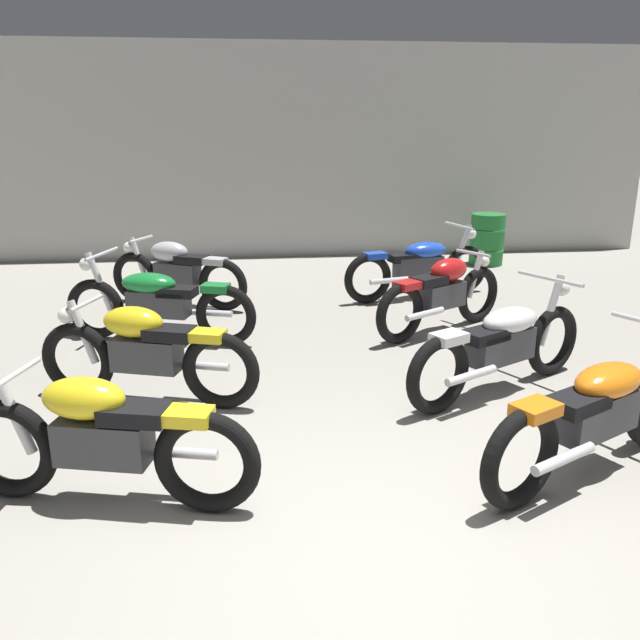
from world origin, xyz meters
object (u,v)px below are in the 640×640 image
(motorcycle_right_row_2, at_px, (442,293))
(oil_drum, at_px, (487,239))
(motorcycle_left_row_2, at_px, (158,302))
(motorcycle_right_row_1, at_px, (502,344))
(motorcycle_left_row_3, at_px, (177,272))
(motorcycle_left_row_1, at_px, (146,351))
(motorcycle_left_row_0, at_px, (102,437))
(motorcycle_right_row_0, at_px, (597,411))
(motorcycle_right_row_3, at_px, (419,265))

(motorcycle_right_row_2, bearing_deg, oil_drum, 62.56)
(motorcycle_right_row_2, relative_size, oil_drum, 2.05)
(motorcycle_left_row_2, distance_m, motorcycle_right_row_1, 3.62)
(motorcycle_left_row_3, bearing_deg, motorcycle_left_row_1, -89.32)
(motorcycle_right_row_1, height_order, motorcycle_right_row_2, motorcycle_right_row_1)
(motorcycle_right_row_1, bearing_deg, motorcycle_left_row_0, -155.30)
(motorcycle_right_row_2, bearing_deg, motorcycle_left_row_1, -152.08)
(motorcycle_left_row_2, height_order, motorcycle_right_row_1, same)
(motorcycle_left_row_2, relative_size, motorcycle_right_row_1, 1.08)
(motorcycle_left_row_0, bearing_deg, motorcycle_right_row_2, 45.74)
(motorcycle_left_row_3, distance_m, motorcycle_right_row_1, 4.46)
(motorcycle_left_row_3, xyz_separation_m, motorcycle_right_row_0, (3.22, -4.60, -0.01))
(motorcycle_left_row_1, bearing_deg, motorcycle_right_row_0, -25.74)
(motorcycle_left_row_2, distance_m, oil_drum, 6.10)
(motorcycle_left_row_1, distance_m, motorcycle_right_row_2, 3.46)
(motorcycle_right_row_1, bearing_deg, oil_drum, 70.97)
(motorcycle_left_row_0, relative_size, motorcycle_left_row_3, 1.06)
(motorcycle_right_row_1, xyz_separation_m, motorcycle_right_row_3, (0.12, 3.25, 0.00))
(motorcycle_left_row_3, bearing_deg, motorcycle_right_row_1, -45.90)
(motorcycle_left_row_2, xyz_separation_m, oil_drum, (4.98, 3.51, -0.03))
(motorcycle_left_row_2, bearing_deg, motorcycle_left_row_0, -88.94)
(motorcycle_right_row_2, bearing_deg, motorcycle_right_row_1, -89.68)
(motorcycle_left_row_2, bearing_deg, oil_drum, 35.16)
(motorcycle_left_row_1, height_order, motorcycle_right_row_0, motorcycle_right_row_0)
(motorcycle_left_row_1, distance_m, motorcycle_right_row_1, 3.07)
(motorcycle_right_row_3, bearing_deg, motorcycle_left_row_2, -155.62)
(motorcycle_left_row_3, distance_m, oil_drum, 5.34)
(motorcycle_right_row_0, distance_m, motorcycle_right_row_2, 3.16)
(motorcycle_right_row_2, bearing_deg, motorcycle_left_row_3, 154.87)
(motorcycle_left_row_0, relative_size, motorcycle_right_row_1, 0.99)
(motorcycle_left_row_1, distance_m, motorcycle_right_row_0, 3.53)
(motorcycle_right_row_0, relative_size, motorcycle_right_row_1, 1.01)
(motorcycle_right_row_1, bearing_deg, motorcycle_left_row_2, 150.95)
(motorcycle_left_row_3, relative_size, motorcycle_right_row_0, 0.92)
(motorcycle_right_row_0, bearing_deg, motorcycle_right_row_2, 92.28)
(motorcycle_left_row_2, bearing_deg, motorcycle_right_row_1, -29.05)
(motorcycle_left_row_0, distance_m, motorcycle_right_row_3, 5.68)
(oil_drum, bearing_deg, motorcycle_left_row_2, -144.84)
(motorcycle_left_row_0, height_order, motorcycle_left_row_1, same)
(motorcycle_left_row_2, height_order, motorcycle_right_row_3, same)
(oil_drum, bearing_deg, motorcycle_right_row_2, -117.44)
(motorcycle_left_row_3, bearing_deg, motorcycle_left_row_0, -90.08)
(motorcycle_left_row_2, height_order, motorcycle_left_row_3, motorcycle_left_row_2)
(motorcycle_left_row_1, xyz_separation_m, motorcycle_left_row_3, (-0.04, 3.07, 0.00))
(motorcycle_right_row_3, bearing_deg, motorcycle_left_row_3, -179.17)
(motorcycle_left_row_2, xyz_separation_m, motorcycle_right_row_1, (3.17, -1.76, 0.00))
(motorcycle_right_row_2, height_order, oil_drum, motorcycle_right_row_2)
(motorcycle_right_row_1, bearing_deg, motorcycle_right_row_0, -85.29)
(motorcycle_right_row_0, height_order, oil_drum, motorcycle_right_row_0)
(motorcycle_left_row_0, height_order, motorcycle_left_row_3, same)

